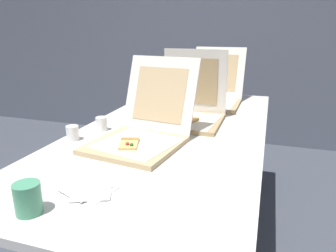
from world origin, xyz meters
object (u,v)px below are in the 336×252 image
at_px(pizza_box_back, 213,96).
at_px(cup_white_mid, 130,117).
at_px(table, 173,137).
at_px(napkin_pile, 90,190).
at_px(pizza_box_middle, 189,112).
at_px(cup_printed_front, 28,198).
at_px(cup_white_far, 147,108).
at_px(pizza_box_front, 141,133).
at_px(cup_white_near_left, 73,133).
at_px(cup_white_near_center, 101,124).

distance_m(pizza_box_back, cup_white_mid, 0.70).
relative_size(table, napkin_pile, 10.42).
distance_m(pizza_box_middle, cup_printed_front, 1.05).
distance_m(table, cup_white_far, 0.36).
relative_size(pizza_box_middle, cup_printed_front, 4.23).
height_order(table, napkin_pile, napkin_pile).
xyz_separation_m(table, pizza_box_middle, (0.05, 0.15, 0.10)).
bearing_deg(napkin_pile, cup_printed_front, -121.02).
bearing_deg(napkin_pile, cup_white_mid, 104.92).
bearing_deg(napkin_pile, cup_white_far, 100.80).
distance_m(pizza_box_front, cup_printed_front, 0.63).
bearing_deg(napkin_pile, cup_white_near_left, 129.89).
bearing_deg(cup_white_far, cup_white_mid, -93.34).
height_order(pizza_box_middle, pizza_box_back, pizza_box_middle).
xyz_separation_m(pizza_box_middle, cup_white_far, (-0.29, 0.10, -0.02)).
bearing_deg(cup_white_mid, napkin_pile, -75.08).
xyz_separation_m(table, cup_printed_front, (-0.16, -0.89, 0.09)).
distance_m(pizza_box_middle, cup_white_mid, 0.33).
relative_size(pizza_box_front, pizza_box_back, 1.08).
distance_m(cup_white_far, cup_printed_front, 1.14).
relative_size(table, pizza_box_front, 3.66).
xyz_separation_m(pizza_box_front, cup_white_near_left, (-0.32, -0.05, -0.02)).
bearing_deg(pizza_box_middle, table, -106.63).
bearing_deg(cup_white_far, table, -45.30).
bearing_deg(cup_white_near_center, cup_white_far, 76.08).
distance_m(pizza_box_middle, napkin_pile, 0.88).
distance_m(cup_white_near_left, cup_printed_front, 0.61).
height_order(pizza_box_middle, cup_printed_front, pizza_box_middle).
distance_m(pizza_box_front, cup_white_near_left, 0.33).
relative_size(pizza_box_front, pizza_box_middle, 1.39).
bearing_deg(cup_white_far, napkin_pile, -79.20).
height_order(table, pizza_box_middle, pizza_box_middle).
height_order(pizza_box_back, napkin_pile, pizza_box_back).
xyz_separation_m(cup_white_mid, napkin_pile, (0.20, -0.74, -0.03)).
bearing_deg(table, cup_white_mid, 175.14).
bearing_deg(table, cup_white_far, 134.70).
height_order(cup_white_near_center, napkin_pile, cup_white_near_center).
bearing_deg(pizza_box_back, cup_white_near_left, -116.74).
bearing_deg(pizza_box_middle, pizza_box_back, 84.09).
relative_size(table, cup_printed_front, 21.52).
xyz_separation_m(cup_white_far, napkin_pile, (0.19, -0.97, -0.03)).
bearing_deg(napkin_pile, cup_white_near_center, 116.04).
xyz_separation_m(pizza_box_front, napkin_pile, (0.01, -0.46, -0.05)).
bearing_deg(cup_white_far, pizza_box_middle, -18.89).
distance_m(cup_white_mid, cup_printed_front, 0.91).
bearing_deg(cup_white_near_center, napkin_pile, -63.96).
bearing_deg(cup_printed_front, napkin_pile, 58.98).
relative_size(cup_white_near_center, cup_white_mid, 1.00).
bearing_deg(cup_white_near_left, pizza_box_front, 9.59).
xyz_separation_m(table, cup_white_near_center, (-0.34, -0.14, 0.08)).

